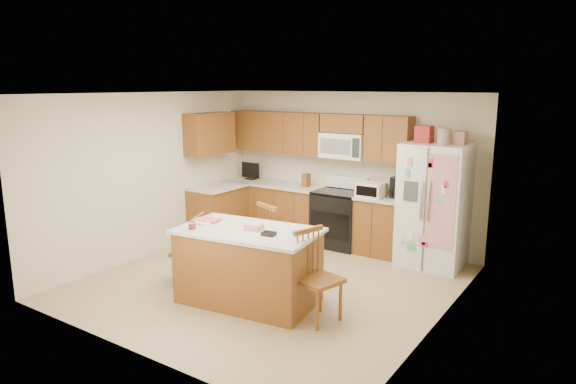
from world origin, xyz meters
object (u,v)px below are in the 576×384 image
Objects in this scene: island at (248,265)px; windsor_chair_right at (317,279)px; windsor_chair_left at (190,251)px; refrigerator at (434,204)px; windsor_chair_back at (277,244)px; stove at (339,218)px.

island is 1.71× the size of windsor_chair_right.
island is 1.02m from windsor_chair_left.
windsor_chair_left is 0.90× the size of windsor_chair_right.
refrigerator reaches higher than windsor_chair_back.
stove is 0.55× the size of refrigerator.
windsor_chair_back is (0.03, -1.82, 0.04)m from stove.
windsor_chair_left is 1.97m from windsor_chair_right.
windsor_chair_right is (0.95, 0.03, 0.03)m from island.
refrigerator is (1.57, -0.06, 0.45)m from stove.
windsor_chair_left is (-0.88, -2.55, -0.03)m from stove.
windsor_chair_right is at bearing 1.67° from island.
refrigerator is at bearing 48.71° from windsor_chair_back.
stove is 1.08× the size of windsor_chair_right.
stove is 0.63× the size of island.
windsor_chair_right is (1.97, -0.01, 0.05)m from windsor_chair_left.
island is (0.14, -2.59, -0.01)m from stove.
windsor_chair_back is at bearing 98.64° from island.
windsor_chair_back is (-1.54, -1.76, -0.41)m from refrigerator.
windsor_chair_right is (-0.47, -2.50, -0.43)m from refrigerator.
refrigerator is at bearing 79.27° from windsor_chair_right.
island reaches higher than windsor_chair_left.
island is at bearing -86.81° from stove.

